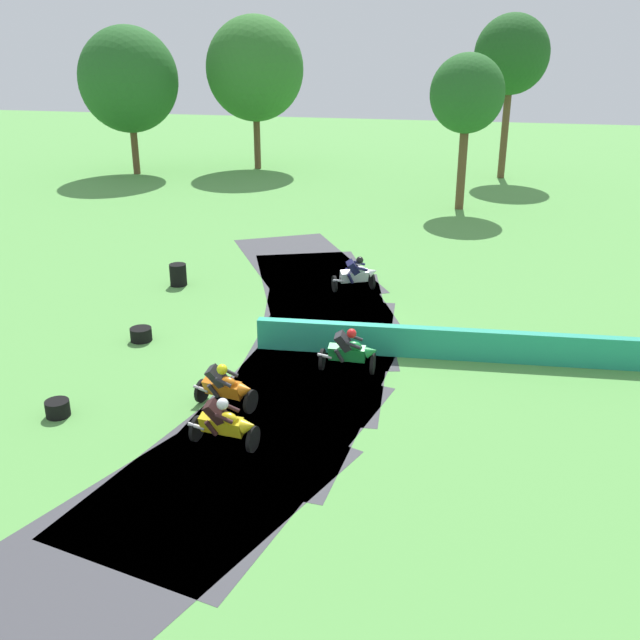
% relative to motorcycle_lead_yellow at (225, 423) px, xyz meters
% --- Properties ---
extents(ground_plane, '(120.00, 120.00, 0.00)m').
position_rel_motorcycle_lead_yellow_xyz_m(ground_plane, '(0.95, 5.69, -0.64)').
color(ground_plane, '#569947').
extents(track_asphalt, '(8.79, 26.13, 0.01)m').
position_rel_motorcycle_lead_yellow_xyz_m(track_asphalt, '(0.07, 5.62, -0.63)').
color(track_asphalt, '#3D3D42').
rests_on(track_asphalt, ground).
extents(safety_barrier, '(14.59, 1.34, 0.90)m').
position_rel_motorcycle_lead_yellow_xyz_m(safety_barrier, '(6.38, 6.07, -0.19)').
color(safety_barrier, '#239375').
rests_on(safety_barrier, ground).
extents(motorcycle_lead_yellow, '(1.70, 0.92, 1.43)m').
position_rel_motorcycle_lead_yellow_xyz_m(motorcycle_lead_yellow, '(0.00, 0.00, 0.00)').
color(motorcycle_lead_yellow, black).
rests_on(motorcycle_lead_yellow, ground).
extents(motorcycle_chase_orange, '(1.70, 1.06, 1.42)m').
position_rel_motorcycle_lead_yellow_xyz_m(motorcycle_chase_orange, '(-0.58, 1.72, -0.01)').
color(motorcycle_chase_orange, black).
rests_on(motorcycle_chase_orange, ground).
extents(motorcycle_trailing_green, '(1.68, 0.78, 1.43)m').
position_rel_motorcycle_lead_yellow_xyz_m(motorcycle_trailing_green, '(2.02, 4.40, 0.01)').
color(motorcycle_trailing_green, black).
rests_on(motorcycle_trailing_green, ground).
extents(motorcycle_fourth_white, '(1.73, 1.32, 1.43)m').
position_rel_motorcycle_lead_yellow_xyz_m(motorcycle_fourth_white, '(1.07, 11.09, -0.00)').
color(motorcycle_fourth_white, black).
rests_on(motorcycle_fourth_white, ground).
extents(tire_stack_near, '(0.58, 0.58, 0.40)m').
position_rel_motorcycle_lead_yellow_xyz_m(tire_stack_near, '(-4.47, 0.53, -0.44)').
color(tire_stack_near, black).
rests_on(tire_stack_near, ground).
extents(tire_stack_mid_a, '(0.65, 0.65, 0.40)m').
position_rel_motorcycle_lead_yellow_xyz_m(tire_stack_mid_a, '(-4.51, 5.26, -0.44)').
color(tire_stack_mid_a, black).
rests_on(tire_stack_mid_a, ground).
extents(tire_stack_mid_b, '(0.61, 0.61, 0.80)m').
position_rel_motorcycle_lead_yellow_xyz_m(tire_stack_mid_b, '(-5.41, 10.33, -0.24)').
color(tire_stack_mid_b, black).
rests_on(tire_stack_mid_b, ground).
extents(tree_far_left, '(6.31, 6.31, 9.73)m').
position_rel_motorcycle_lead_yellow_xyz_m(tree_far_left, '(-9.69, 34.45, 5.77)').
color(tree_far_left, brown).
rests_on(tree_far_left, ground).
extents(tree_far_right, '(6.16, 6.16, 9.10)m').
position_rel_motorcycle_lead_yellow_xyz_m(tree_far_right, '(-16.84, 30.86, 5.22)').
color(tree_far_right, brown).
rests_on(tree_far_right, ground).
extents(tree_mid_rise, '(3.70, 3.70, 7.76)m').
position_rel_motorcycle_lead_yellow_xyz_m(tree_mid_rise, '(4.17, 25.11, 5.12)').
color(tree_mid_rise, brown).
rests_on(tree_mid_rise, ground).
extents(tree_behind_barrier, '(4.47, 4.47, 9.74)m').
position_rel_motorcycle_lead_yellow_xyz_m(tree_behind_barrier, '(6.41, 34.50, 6.71)').
color(tree_behind_barrier, brown).
rests_on(tree_behind_barrier, ground).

